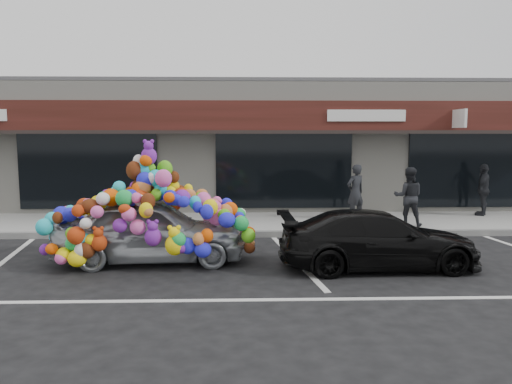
{
  "coord_description": "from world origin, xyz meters",
  "views": [
    {
      "loc": [
        1.68,
        -9.92,
        2.63
      ],
      "look_at": [
        2.02,
        1.4,
        1.28
      ],
      "focal_mm": 35.0,
      "sensor_mm": 36.0,
      "label": 1
    }
  ],
  "objects_px": {
    "pedestrian_a": "(355,192)",
    "pedestrian_c": "(483,190)",
    "toy_car": "(151,223)",
    "black_sedan": "(378,240)",
    "pedestrian_b": "(408,197)"
  },
  "relations": [
    {
      "from": "pedestrian_a",
      "to": "pedestrian_c",
      "type": "relative_size",
      "value": 1.02
    },
    {
      "from": "toy_car",
      "to": "black_sedan",
      "type": "height_order",
      "value": "toy_car"
    },
    {
      "from": "pedestrian_b",
      "to": "pedestrian_c",
      "type": "distance_m",
      "value": 3.24
    },
    {
      "from": "pedestrian_a",
      "to": "pedestrian_c",
      "type": "distance_m",
      "value": 4.06
    },
    {
      "from": "toy_car",
      "to": "pedestrian_a",
      "type": "bearing_deg",
      "value": -54.86
    },
    {
      "from": "toy_car",
      "to": "pedestrian_a",
      "type": "relative_size",
      "value": 2.65
    },
    {
      "from": "pedestrian_c",
      "to": "pedestrian_b",
      "type": "bearing_deg",
      "value": -24.11
    },
    {
      "from": "pedestrian_b",
      "to": "pedestrian_c",
      "type": "relative_size",
      "value": 1.01
    },
    {
      "from": "black_sedan",
      "to": "pedestrian_b",
      "type": "xyz_separation_m",
      "value": [
        1.8,
        3.62,
        0.37
      ]
    },
    {
      "from": "toy_car",
      "to": "black_sedan",
      "type": "xyz_separation_m",
      "value": [
        4.5,
        -0.6,
        -0.25
      ]
    },
    {
      "from": "toy_car",
      "to": "pedestrian_b",
      "type": "bearing_deg",
      "value": -67.47
    },
    {
      "from": "toy_car",
      "to": "pedestrian_a",
      "type": "xyz_separation_m",
      "value": [
        5.11,
        4.02,
        0.13
      ]
    },
    {
      "from": "toy_car",
      "to": "pedestrian_a",
      "type": "height_order",
      "value": "toy_car"
    },
    {
      "from": "black_sedan",
      "to": "pedestrian_b",
      "type": "distance_m",
      "value": 4.06
    },
    {
      "from": "black_sedan",
      "to": "pedestrian_a",
      "type": "height_order",
      "value": "pedestrian_a"
    }
  ]
}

